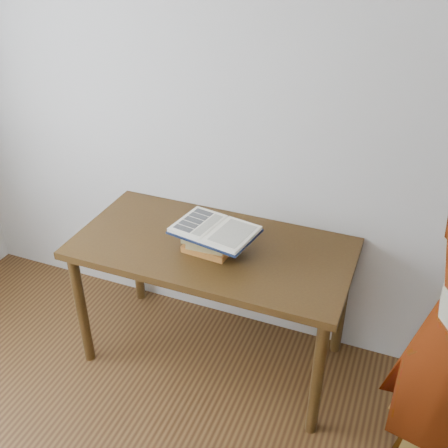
% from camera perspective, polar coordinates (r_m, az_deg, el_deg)
% --- Properties ---
extents(desk, '(1.46, 0.73, 0.78)m').
position_cam_1_polar(desk, '(2.79, -1.28, -3.98)').
color(desk, '#402B10').
rests_on(desk, ground).
extents(book_stack, '(0.27, 0.19, 0.13)m').
position_cam_1_polar(book_stack, '(2.67, -1.60, -1.71)').
color(book_stack, '#B06B28').
rests_on(book_stack, desk).
extents(open_book, '(0.44, 0.34, 0.03)m').
position_cam_1_polar(open_book, '(2.60, -0.99, -0.64)').
color(open_book, black).
rests_on(open_book, book_stack).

